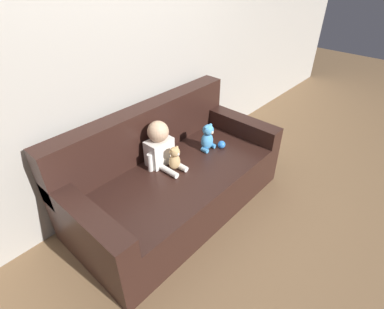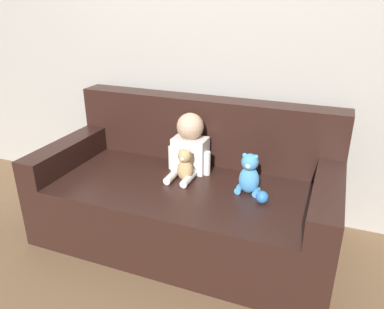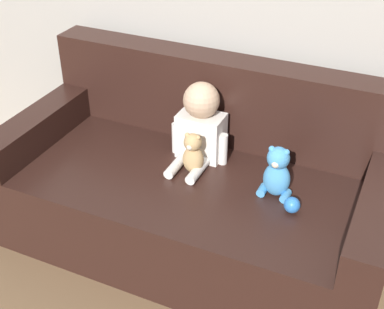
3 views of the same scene
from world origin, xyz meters
name	(u,v)px [view 1 (image 1 of 3)]	position (x,y,z in m)	size (l,w,h in m)	color
ground_plane	(178,205)	(0.00, 0.00, 0.00)	(12.00, 12.00, 0.00)	brown
wall_back	(123,49)	(0.00, 0.54, 1.30)	(8.00, 0.05, 2.60)	#ADA89E
couch	(172,177)	(0.00, 0.06, 0.30)	(1.85, 0.92, 0.87)	black
person_baby	(160,145)	(-0.03, 0.15, 0.60)	(0.30, 0.34, 0.40)	white
teddy_bear_brown	(175,158)	(-0.01, 0.01, 0.52)	(0.10, 0.10, 0.21)	tan
plush_toy_side	(208,138)	(0.40, 0.00, 0.53)	(0.15, 0.12, 0.25)	#4C9EDB
toy_ball	(222,145)	(0.51, -0.08, 0.45)	(0.07, 0.07, 0.07)	#337FDB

